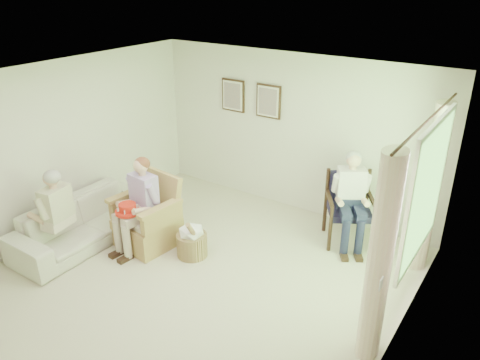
{
  "coord_description": "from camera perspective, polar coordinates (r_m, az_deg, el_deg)",
  "views": [
    {
      "loc": [
        3.35,
        -3.71,
        3.74
      ],
      "look_at": [
        0.01,
        1.22,
        1.05
      ],
      "focal_mm": 35.0,
      "sensor_mm": 36.0,
      "label": 1
    }
  ],
  "objects": [
    {
      "name": "hatbox",
      "position": [
        6.69,
        -5.89,
        -7.29
      ],
      "size": [
        0.56,
        0.56,
        0.64
      ],
      "color": "tan",
      "rests_on": "ground"
    },
    {
      "name": "left_wall",
      "position": [
        7.34,
        -22.1,
        3.05
      ],
      "size": [
        0.04,
        5.5,
        2.6
      ],
      "primitive_type": "cube",
      "color": "silver",
      "rests_on": "ground"
    },
    {
      "name": "wicker_armchair",
      "position": [
        7.04,
        -11.07,
        -5.17
      ],
      "size": [
        0.81,
        0.81,
        1.04
      ],
      "rotation": [
        0.0,
        0.0,
        -0.11
      ],
      "color": "tan",
      "rests_on": "ground"
    },
    {
      "name": "red_hat",
      "position": [
        6.68,
        -13.54,
        -3.5
      ],
      "size": [
        0.35,
        0.35,
        0.14
      ],
      "color": "red",
      "rests_on": "person_wicker"
    },
    {
      "name": "framed_print_left",
      "position": [
        8.08,
        -0.86,
        10.27
      ],
      "size": [
        0.45,
        0.05,
        0.55
      ],
      "color": "#382114",
      "rests_on": "back_wall"
    },
    {
      "name": "ceiling",
      "position": [
        5.13,
        -7.89,
        11.21
      ],
      "size": [
        5.0,
        5.5,
        0.02
      ],
      "primitive_type": "cube",
      "color": "white",
      "rests_on": "back_wall"
    },
    {
      "name": "curtain_right",
      "position": [
        6.51,
        22.21,
        -1.05
      ],
      "size": [
        0.34,
        0.34,
        2.3
      ],
      "primitive_type": "cylinder",
      "color": "beige",
      "rests_on": "ground"
    },
    {
      "name": "sofa",
      "position": [
        7.33,
        -18.25,
        -4.83
      ],
      "size": [
        2.22,
        0.87,
        0.65
      ],
      "primitive_type": "imported",
      "rotation": [
        0.0,
        0.0,
        1.57
      ],
      "color": "silver",
      "rests_on": "ground"
    },
    {
      "name": "person_dark",
      "position": [
        6.85,
        13.17,
        -1.57
      ],
      "size": [
        0.4,
        0.63,
        1.39
      ],
      "rotation": [
        0.0,
        0.0,
        0.56
      ],
      "color": "#1A1D3B",
      "rests_on": "ground"
    },
    {
      "name": "wood_armchair",
      "position": [
        7.11,
        13.49,
        -2.99
      ],
      "size": [
        0.66,
        0.62,
        1.02
      ],
      "rotation": [
        0.0,
        0.0,
        0.56
      ],
      "color": "black",
      "rests_on": "ground"
    },
    {
      "name": "person_wicker",
      "position": [
        6.74,
        -12.19,
        -2.23
      ],
      "size": [
        0.4,
        0.63,
        1.35
      ],
      "rotation": [
        0.0,
        0.0,
        -0.11
      ],
      "color": "beige",
      "rests_on": "ground"
    },
    {
      "name": "person_sofa",
      "position": [
        6.89,
        -21.95,
        -3.38
      ],
      "size": [
        0.42,
        0.62,
        1.29
      ],
      "rotation": [
        0.0,
        0.0,
        -1.41
      ],
      "color": "beige",
      "rests_on": "ground"
    },
    {
      "name": "right_wall",
      "position": [
        4.52,
        18.03,
        -9.75
      ],
      "size": [
        0.04,
        5.5,
        2.6
      ],
      "primitive_type": "cube",
      "color": "silver",
      "rests_on": "ground"
    },
    {
      "name": "window",
      "position": [
        5.43,
        21.86,
        -0.94
      ],
      "size": [
        0.13,
        2.5,
        1.63
      ],
      "color": "#2D6B23",
      "rests_on": "right_wall"
    },
    {
      "name": "floor",
      "position": [
        6.24,
        -6.5,
        -12.7
      ],
      "size": [
        5.5,
        5.5,
        0.0
      ],
      "primitive_type": "plane",
      "color": "beige",
      "rests_on": "ground"
    },
    {
      "name": "back_wall",
      "position": [
        7.67,
        6.42,
        5.61
      ],
      "size": [
        5.0,
        0.04,
        2.6
      ],
      "primitive_type": "cube",
      "color": "silver",
      "rests_on": "ground"
    },
    {
      "name": "framed_print_right",
      "position": [
        7.71,
        3.46,
        9.54
      ],
      "size": [
        0.45,
        0.05,
        0.55
      ],
      "color": "#382114",
      "rests_on": "back_wall"
    },
    {
      "name": "curtain_left",
      "position": [
        4.82,
        16.66,
        -9.42
      ],
      "size": [
        0.34,
        0.34,
        2.3
      ],
      "primitive_type": "cylinder",
      "color": "beige",
      "rests_on": "ground"
    }
  ]
}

